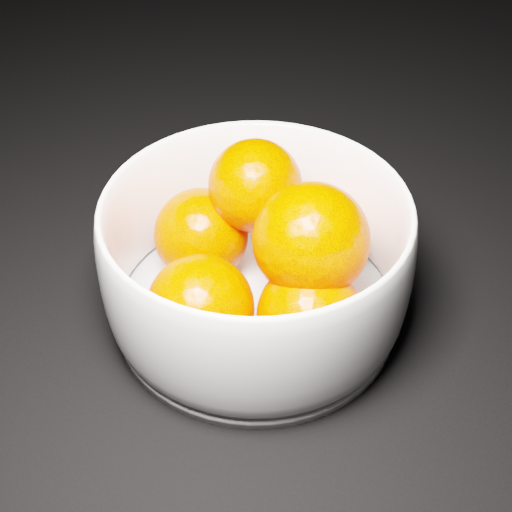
% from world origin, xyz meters
% --- Properties ---
extents(bowl, '(0.24, 0.24, 0.12)m').
position_xyz_m(bowl, '(-0.21, 0.25, 0.06)').
color(bowl, white).
rests_on(bowl, ground).
extents(orange_pile, '(0.20, 0.20, 0.13)m').
position_xyz_m(orange_pile, '(-0.20, 0.25, 0.07)').
color(orange_pile, '#FF4200').
rests_on(orange_pile, bowl).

